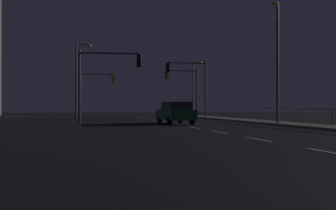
{
  "coord_description": "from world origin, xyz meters",
  "views": [
    {
      "loc": [
        -6.66,
        -3.68,
        1.25
      ],
      "look_at": [
        1.14,
        27.82,
        1.37
      ],
      "focal_mm": 39.56,
      "sensor_mm": 36.0,
      "label": 1
    }
  ],
  "objects_px": {
    "car": "(175,112)",
    "traffic_light_far_center": "(183,83)",
    "traffic_light_far_right": "(107,71)",
    "street_lamp_mid_block": "(277,53)",
    "street_lamp_corner": "(79,74)",
    "street_lamp_median": "(195,83)",
    "traffic_light_near_right": "(96,85)",
    "traffic_light_far_left": "(189,77)"
  },
  "relations": [
    {
      "from": "street_lamp_median",
      "to": "traffic_light_near_right",
      "type": "bearing_deg",
      "value": -179.34
    },
    {
      "from": "street_lamp_median",
      "to": "traffic_light_far_right",
      "type": "bearing_deg",
      "value": -127.25
    },
    {
      "from": "street_lamp_mid_block",
      "to": "street_lamp_corner",
      "type": "xyz_separation_m",
      "value": [
        -12.84,
        13.95,
        -0.48
      ]
    },
    {
      "from": "street_lamp_corner",
      "to": "traffic_light_far_left",
      "type": "bearing_deg",
      "value": 0.38
    },
    {
      "from": "traffic_light_far_right",
      "to": "street_lamp_mid_block",
      "type": "height_order",
      "value": "street_lamp_mid_block"
    },
    {
      "from": "traffic_light_far_center",
      "to": "street_lamp_mid_block",
      "type": "bearing_deg",
      "value": -84.04
    },
    {
      "from": "traffic_light_near_right",
      "to": "street_lamp_corner",
      "type": "distance_m",
      "value": 7.27
    },
    {
      "from": "street_lamp_median",
      "to": "street_lamp_corner",
      "type": "relative_size",
      "value": 0.9
    },
    {
      "from": "traffic_light_near_right",
      "to": "traffic_light_far_right",
      "type": "xyz_separation_m",
      "value": [
        -0.0,
        -15.52,
        0.2
      ]
    },
    {
      "from": "traffic_light_far_left",
      "to": "street_lamp_mid_block",
      "type": "bearing_deg",
      "value": -82.46
    },
    {
      "from": "traffic_light_near_right",
      "to": "street_lamp_mid_block",
      "type": "relative_size",
      "value": 0.65
    },
    {
      "from": "traffic_light_far_right",
      "to": "street_lamp_median",
      "type": "height_order",
      "value": "street_lamp_median"
    },
    {
      "from": "traffic_light_far_center",
      "to": "street_lamp_median",
      "type": "distance_m",
      "value": 5.23
    },
    {
      "from": "traffic_light_far_center",
      "to": "street_lamp_mid_block",
      "type": "distance_m",
      "value": 16.76
    },
    {
      "from": "street_lamp_median",
      "to": "street_lamp_mid_block",
      "type": "bearing_deg",
      "value": -92.88
    },
    {
      "from": "traffic_light_far_right",
      "to": "street_lamp_median",
      "type": "distance_m",
      "value": 19.67
    },
    {
      "from": "traffic_light_far_right",
      "to": "traffic_light_far_center",
      "type": "bearing_deg",
      "value": 51.0
    },
    {
      "from": "traffic_light_near_right",
      "to": "street_lamp_corner",
      "type": "bearing_deg",
      "value": -106.04
    },
    {
      "from": "traffic_light_far_center",
      "to": "traffic_light_near_right",
      "type": "xyz_separation_m",
      "value": [
        -9.11,
        4.27,
        -0.17
      ]
    },
    {
      "from": "traffic_light_far_center",
      "to": "traffic_light_far_left",
      "type": "xyz_separation_m",
      "value": [
        -0.12,
        -2.61,
        0.39
      ]
    },
    {
      "from": "traffic_light_far_center",
      "to": "traffic_light_near_right",
      "type": "distance_m",
      "value": 10.06
    },
    {
      "from": "car",
      "to": "traffic_light_far_center",
      "type": "bearing_deg",
      "value": 71.64
    },
    {
      "from": "traffic_light_far_right",
      "to": "car",
      "type": "bearing_deg",
      "value": -25.09
    },
    {
      "from": "traffic_light_near_right",
      "to": "traffic_light_far_left",
      "type": "xyz_separation_m",
      "value": [
        8.99,
        -6.88,
        0.56
      ]
    },
    {
      "from": "traffic_light_far_left",
      "to": "street_lamp_median",
      "type": "height_order",
      "value": "street_lamp_median"
    },
    {
      "from": "traffic_light_far_right",
      "to": "street_lamp_corner",
      "type": "xyz_separation_m",
      "value": [
        -2.0,
        8.56,
        0.5
      ]
    },
    {
      "from": "car",
      "to": "street_lamp_corner",
      "type": "xyz_separation_m",
      "value": [
        -6.65,
        10.74,
        3.55
      ]
    },
    {
      "from": "traffic_light_far_left",
      "to": "street_lamp_mid_block",
      "type": "xyz_separation_m",
      "value": [
        1.86,
        -14.03,
        0.61
      ]
    },
    {
      "from": "traffic_light_near_right",
      "to": "traffic_light_far_right",
      "type": "relative_size",
      "value": 0.96
    },
    {
      "from": "traffic_light_far_right",
      "to": "street_lamp_corner",
      "type": "distance_m",
      "value": 8.81
    },
    {
      "from": "car",
      "to": "traffic_light_far_center",
      "type": "relative_size",
      "value": 0.84
    },
    {
      "from": "traffic_light_far_left",
      "to": "street_lamp_median",
      "type": "bearing_deg",
      "value": 67.45
    },
    {
      "from": "car",
      "to": "street_lamp_mid_block",
      "type": "height_order",
      "value": "street_lamp_mid_block"
    },
    {
      "from": "traffic_light_far_left",
      "to": "street_lamp_corner",
      "type": "distance_m",
      "value": 10.99
    },
    {
      "from": "car",
      "to": "traffic_light_far_center",
      "type": "height_order",
      "value": "traffic_light_far_center"
    },
    {
      "from": "traffic_light_far_right",
      "to": "street_lamp_median",
      "type": "bearing_deg",
      "value": 52.75
    },
    {
      "from": "street_lamp_corner",
      "to": "traffic_light_far_right",
      "type": "bearing_deg",
      "value": -76.87
    },
    {
      "from": "car",
      "to": "traffic_light_far_right",
      "type": "relative_size",
      "value": 0.82
    },
    {
      "from": "traffic_light_near_right",
      "to": "traffic_light_far_left",
      "type": "bearing_deg",
      "value": -37.44
    },
    {
      "from": "street_lamp_median",
      "to": "street_lamp_corner",
      "type": "distance_m",
      "value": 15.61
    },
    {
      "from": "traffic_light_far_right",
      "to": "street_lamp_mid_block",
      "type": "xyz_separation_m",
      "value": [
        10.85,
        -5.39,
        0.98
      ]
    },
    {
      "from": "traffic_light_far_left",
      "to": "traffic_light_far_center",
      "type": "bearing_deg",
      "value": 87.37
    }
  ]
}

